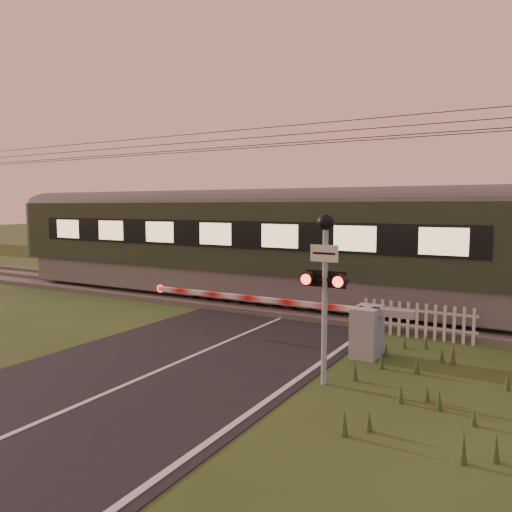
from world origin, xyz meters
The scene contains 7 objects.
ground centered at (0.00, 0.00, 0.00)m, with size 160.00×160.00×0.00m, color #2F4119.
road centered at (0.02, -0.23, 0.01)m, with size 6.00×140.00×0.03m.
track_bed centered at (0.00, 6.50, 0.07)m, with size 140.00×3.40×0.39m.
overhead_wires centered at (0.00, 6.50, 5.72)m, with size 120.00×0.62×0.62m.
boom_gate centered at (3.10, 2.43, 0.65)m, with size 7.34×0.89×1.19m.
crossing_signal centered at (3.28, 0.22, 2.29)m, with size 0.85×0.35×3.32m.
picket_fence centered at (4.12, 4.60, 0.47)m, with size 2.98×0.08×0.94m.
Camera 1 is at (6.82, -8.61, 3.47)m, focal length 35.00 mm.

